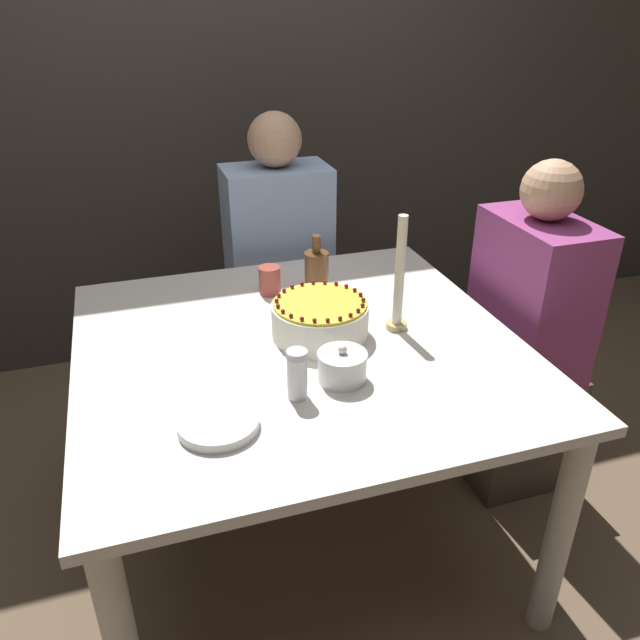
{
  "coord_description": "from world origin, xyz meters",
  "views": [
    {
      "loc": [
        -0.41,
        -1.46,
        1.6
      ],
      "look_at": [
        0.07,
        0.03,
        0.77
      ],
      "focal_mm": 35.0,
      "sensor_mm": 36.0,
      "label": 1
    }
  ],
  "objects": [
    {
      "name": "bottle",
      "position": [
        0.14,
        0.29,
        0.8
      ],
      "size": [
        0.08,
        0.08,
        0.2
      ],
      "color": "brown",
      "rests_on": "dining_table"
    },
    {
      "name": "plate_stack",
      "position": [
        -0.28,
        -0.31,
        0.74
      ],
      "size": [
        0.19,
        0.19,
        0.02
      ],
      "color": "silver",
      "rests_on": "dining_table"
    },
    {
      "name": "sugar_bowl",
      "position": [
        0.05,
        -0.21,
        0.76
      ],
      "size": [
        0.13,
        0.13,
        0.1
      ],
      "color": "silver",
      "rests_on": "dining_table"
    },
    {
      "name": "wall_behind",
      "position": [
        0.0,
        1.4,
        1.3
      ],
      "size": [
        8.0,
        0.05,
        2.6
      ],
      "color": "#38332D",
      "rests_on": "ground_plane"
    },
    {
      "name": "person_man_blue_shirt",
      "position": [
        0.14,
        0.79,
        0.53
      ],
      "size": [
        0.4,
        0.34,
        1.22
      ],
      "rotation": [
        0.0,
        0.0,
        3.14
      ],
      "color": "#473D33",
      "rests_on": "ground_plane"
    },
    {
      "name": "person_woman_floral",
      "position": [
        0.81,
        0.07,
        0.5
      ],
      "size": [
        0.34,
        0.4,
        1.17
      ],
      "rotation": [
        0.0,
        0.0,
        1.57
      ],
      "color": "#473D33",
      "rests_on": "ground_plane"
    },
    {
      "name": "dining_table",
      "position": [
        0.0,
        0.0,
        0.62
      ],
      "size": [
        1.22,
        1.18,
        0.72
      ],
      "color": "beige",
      "rests_on": "ground_plane"
    },
    {
      "name": "candle",
      "position": [
        0.3,
        0.0,
        0.87
      ],
      "size": [
        0.06,
        0.06,
        0.35
      ],
      "color": "tan",
      "rests_on": "dining_table"
    },
    {
      "name": "sugar_shaker",
      "position": [
        -0.08,
        -0.25,
        0.79
      ],
      "size": [
        0.05,
        0.05,
        0.13
      ],
      "color": "white",
      "rests_on": "dining_table"
    },
    {
      "name": "cake",
      "position": [
        0.07,
        0.03,
        0.78
      ],
      "size": [
        0.28,
        0.28,
        0.12
      ],
      "color": "white",
      "rests_on": "dining_table"
    },
    {
      "name": "ground_plane",
      "position": [
        0.0,
        0.0,
        0.0
      ],
      "size": [
        12.0,
        12.0,
        0.0
      ],
      "primitive_type": "plane",
      "color": "brown"
    },
    {
      "name": "cup",
      "position": [
        -0.0,
        0.35,
        0.77
      ],
      "size": [
        0.07,
        0.07,
        0.09
      ],
      "color": "#993D33",
      "rests_on": "dining_table"
    }
  ]
}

